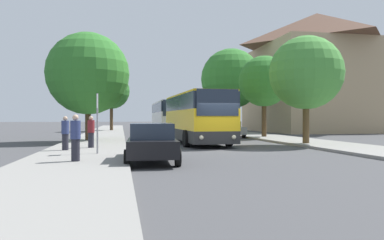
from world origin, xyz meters
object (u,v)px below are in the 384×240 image
at_px(parked_car_left_curb, 152,142).
at_px(bus_stop_sign, 97,116).
at_px(tree_right_far, 231,79).
at_px(tree_left_near, 88,74).
at_px(bus_front, 196,117).
at_px(tree_right_near, 306,73).
at_px(pedestrian_waiting_far, 91,132).
at_px(tree_left_far, 111,91).
at_px(tree_right_mid, 264,81).
at_px(bus_middle, 168,117).
at_px(pedestrian_walking_back, 65,133).
at_px(parked_car_right_near, 228,129).
at_px(pedestrian_waiting_near, 76,138).

height_order(parked_car_left_curb, bus_stop_sign, bus_stop_sign).
bearing_deg(tree_right_far, tree_left_near, -139.22).
bearing_deg(bus_front, tree_right_near, -29.43).
bearing_deg(pedestrian_waiting_far, tree_left_far, -17.84).
bearing_deg(bus_front, tree_right_mid, 35.00).
distance_m(bus_front, tree_left_far, 24.96).
bearing_deg(bus_middle, tree_right_near, -69.74).
relative_size(bus_middle, pedestrian_walking_back, 7.36).
bearing_deg(bus_stop_sign, parked_car_right_near, 55.35).
xyz_separation_m(pedestrian_waiting_far, tree_left_near, (-0.75, 7.12, 3.85)).
height_order(tree_right_mid, tree_right_far, tree_right_far).
distance_m(bus_middle, parked_car_right_near, 8.66).
distance_m(parked_car_left_curb, tree_left_far, 34.64).
relative_size(tree_left_far, tree_right_mid, 1.08).
distance_m(parked_car_left_curb, pedestrian_walking_back, 5.95).
distance_m(tree_left_near, tree_right_far, 18.71).
xyz_separation_m(bus_middle, tree_left_far, (-6.01, 9.51, 3.33)).
bearing_deg(parked_car_right_near, bus_middle, -59.18).
xyz_separation_m(bus_front, tree_right_far, (6.89, 14.93, 4.24)).
bearing_deg(bus_front, tree_right_far, 63.71).
bearing_deg(pedestrian_waiting_near, tree_right_far, 161.91).
distance_m(bus_stop_sign, pedestrian_waiting_near, 3.02).
relative_size(parked_car_left_curb, parked_car_right_near, 0.93).
height_order(bus_middle, parked_car_right_near, bus_middle).
bearing_deg(tree_right_near, bus_middle, 109.77).
xyz_separation_m(tree_left_near, tree_right_near, (13.47, -6.03, -0.35)).
height_order(tree_left_far, tree_right_near, tree_left_far).
height_order(parked_car_left_curb, pedestrian_walking_back, pedestrian_walking_back).
distance_m(pedestrian_waiting_near, tree_right_far, 29.31).
relative_size(bus_stop_sign, tree_right_near, 0.40).
xyz_separation_m(bus_front, pedestrian_waiting_near, (-6.56, -10.62, -0.76)).
bearing_deg(parked_car_left_curb, bus_stop_sign, 133.19).
distance_m(bus_middle, tree_right_near, 19.04).
relative_size(bus_front, bus_middle, 0.87).
height_order(pedestrian_waiting_near, tree_right_mid, tree_right_mid).
xyz_separation_m(pedestrian_waiting_near, tree_right_mid, (13.36, 15.65, 3.77)).
bearing_deg(parked_car_right_near, tree_left_near, 20.28).
bearing_deg(tree_right_mid, tree_right_near, -94.03).
bearing_deg(tree_right_far, parked_car_right_near, -108.32).
bearing_deg(tree_right_far, tree_right_near, -92.13).
distance_m(bus_middle, pedestrian_waiting_near, 25.88).
bearing_deg(tree_right_mid, parked_car_right_near, 140.60).
distance_m(parked_car_right_near, tree_right_far, 9.78).
bearing_deg(tree_left_near, bus_middle, 58.80).
bearing_deg(tree_right_near, tree_left_near, 155.89).
xyz_separation_m(bus_middle, tree_right_far, (7.05, 0.49, 4.20)).
xyz_separation_m(pedestrian_waiting_near, tree_right_far, (13.45, 25.55, 5.00)).
height_order(bus_front, bus_middle, bus_middle).
distance_m(pedestrian_waiting_far, tree_left_near, 8.12).
bearing_deg(bus_middle, tree_right_far, 4.46).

